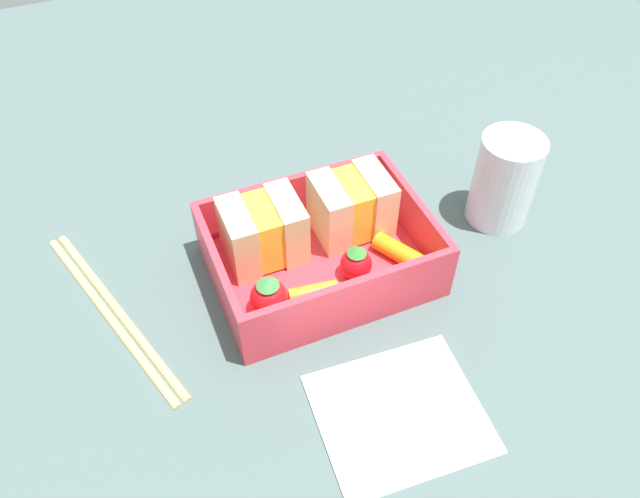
# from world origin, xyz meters

# --- Properties ---
(ground_plane) EXTENTS (1.20, 1.20, 0.02)m
(ground_plane) POSITION_xyz_m (0.00, 0.00, -0.01)
(ground_plane) COLOR #465958
(bento_tray) EXTENTS (0.18, 0.13, 0.01)m
(bento_tray) POSITION_xyz_m (0.00, 0.00, 0.01)
(bento_tray) COLOR #DD3342
(bento_tray) RESTS_ON ground_plane
(bento_rim) EXTENTS (0.18, 0.13, 0.04)m
(bento_rim) POSITION_xyz_m (0.00, 0.00, 0.03)
(bento_rim) COLOR #DD3342
(bento_rim) RESTS_ON bento_tray
(sandwich_left) EXTENTS (0.06, 0.05, 0.05)m
(sandwich_left) POSITION_xyz_m (-0.04, 0.03, 0.04)
(sandwich_left) COLOR #D1C58A
(sandwich_left) RESTS_ON bento_tray
(sandwich_center_left) EXTENTS (0.06, 0.05, 0.05)m
(sandwich_center_left) POSITION_xyz_m (0.04, 0.03, 0.04)
(sandwich_center_left) COLOR beige
(sandwich_center_left) RESTS_ON bento_tray
(strawberry_far_left) EXTENTS (0.03, 0.03, 0.04)m
(strawberry_far_left) POSITION_xyz_m (-0.06, -0.03, 0.03)
(strawberry_far_left) COLOR red
(strawberry_far_left) RESTS_ON bento_tray
(carrot_stick_left) EXTENTS (0.04, 0.02, 0.01)m
(carrot_stick_left) POSITION_xyz_m (-0.02, -0.03, 0.02)
(carrot_stick_left) COLOR orange
(carrot_stick_left) RESTS_ON bento_tray
(strawberry_left) EXTENTS (0.03, 0.03, 0.03)m
(strawberry_left) POSITION_xyz_m (0.02, -0.02, 0.03)
(strawberry_left) COLOR red
(strawberry_left) RESTS_ON bento_tray
(carrot_stick_far_left) EXTENTS (0.04, 0.05, 0.02)m
(carrot_stick_far_left) POSITION_xyz_m (0.06, -0.02, 0.02)
(carrot_stick_far_left) COLOR orange
(carrot_stick_far_left) RESTS_ON bento_tray
(chopstick_pair) EXTENTS (0.08, 0.21, 0.01)m
(chopstick_pair) POSITION_xyz_m (-0.17, 0.02, 0.00)
(chopstick_pair) COLOR tan
(chopstick_pair) RESTS_ON ground_plane
(drinking_glass) EXTENTS (0.06, 0.06, 0.09)m
(drinking_glass) POSITION_xyz_m (0.17, -0.00, 0.04)
(drinking_glass) COLOR white
(drinking_glass) RESTS_ON ground_plane
(folded_napkin) EXTENTS (0.12, 0.11, 0.00)m
(folded_napkin) POSITION_xyz_m (-0.00, -0.14, 0.00)
(folded_napkin) COLOR white
(folded_napkin) RESTS_ON ground_plane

